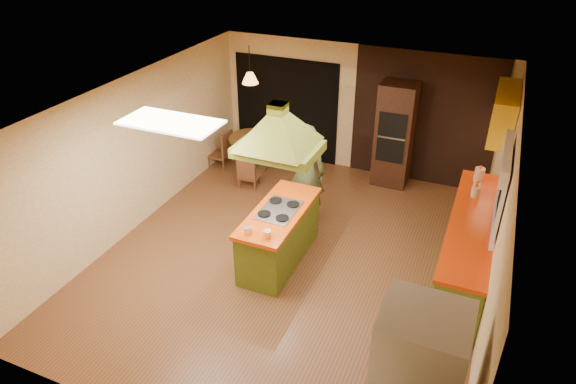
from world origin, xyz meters
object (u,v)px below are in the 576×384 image
at_px(dining_table, 253,147).
at_px(canister_large, 479,175).
at_px(wall_oven, 395,135).
at_px(kitchen_island, 279,235).
at_px(man, 306,174).

bearing_deg(dining_table, canister_large, -7.73).
distance_m(dining_table, canister_large, 4.34).
height_order(dining_table, canister_large, canister_large).
relative_size(wall_oven, dining_table, 2.10).
xyz_separation_m(kitchen_island, man, (-0.05, 1.22, 0.43)).
bearing_deg(man, wall_oven, -134.87).
relative_size(wall_oven, canister_large, 8.78).
height_order(kitchen_island, canister_large, canister_large).
bearing_deg(canister_large, dining_table, 172.27).
distance_m(man, dining_table, 2.14).
bearing_deg(canister_large, kitchen_island, -142.78).
bearing_deg(wall_oven, man, -118.48).
distance_m(wall_oven, dining_table, 2.78).
relative_size(man, dining_table, 1.85).
xyz_separation_m(dining_table, canister_large, (4.26, -0.58, 0.54)).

